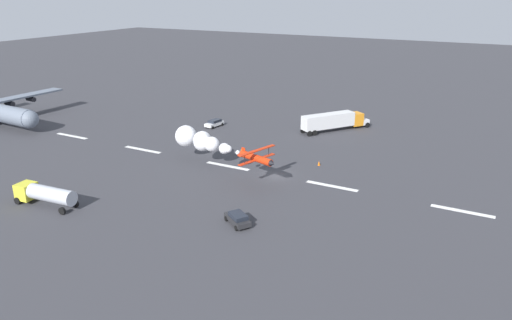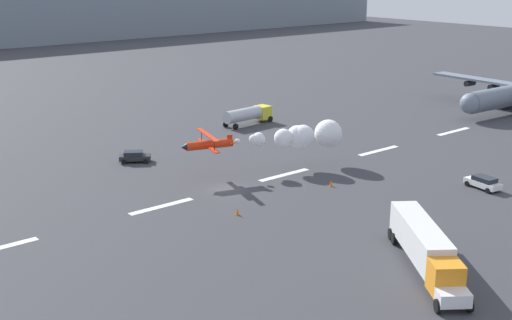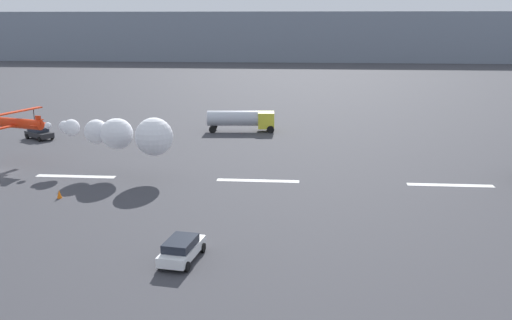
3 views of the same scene
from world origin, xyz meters
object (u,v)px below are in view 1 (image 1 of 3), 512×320
Objects in this scene: semi_truck_orange at (334,121)px; fuel_tanker_truck at (45,194)px; stunt_biplane_red at (201,141)px; traffic_cone_far at (241,151)px; traffic_cone_near at (319,163)px; airport_staff_sedan at (238,218)px; followme_car_yellow at (214,123)px.

semi_truck_orange reaches higher than fuel_tanker_truck.
stunt_biplane_red reaches higher than traffic_cone_far.
traffic_cone_near is 1.00× the size of traffic_cone_far.
traffic_cone_far is at bearing -61.38° from airport_staff_sedan.
followme_car_yellow is 30.46m from traffic_cone_near.
fuel_tanker_truck is at bearing 66.94° from semi_truck_orange.
semi_truck_orange is 18.93× the size of traffic_cone_far.
followme_car_yellow is at bearing -62.50° from stunt_biplane_red.
traffic_cone_far is at bearing 137.99° from followme_car_yellow.
fuel_tanker_truck is 12.56× the size of traffic_cone_near.
fuel_tanker_truck is (22.50, 52.85, -0.39)m from semi_truck_orange.
traffic_cone_near is (-28.11, 11.71, -0.44)m from followme_car_yellow.
stunt_biplane_red reaches higher than followme_car_yellow.
followme_car_yellow reaches higher than traffic_cone_far.
stunt_biplane_red is 32.24m from semi_truck_orange.
airport_staff_sedan reaches higher than traffic_cone_near.
semi_truck_orange is 3.06× the size of followme_car_yellow.
stunt_biplane_red is 23.33m from followme_car_yellow.
semi_truck_orange is 18.93× the size of traffic_cone_near.
traffic_cone_far is at bearing 64.81° from semi_truck_orange.
semi_truck_orange is at bearing -113.06° from fuel_tanker_truck.
followme_car_yellow is 18.11m from traffic_cone_far.
traffic_cone_far is at bearing 1.58° from traffic_cone_near.
followme_car_yellow is at bearing -42.01° from traffic_cone_far.
traffic_cone_far is at bearing -111.60° from fuel_tanker_truck.
airport_staff_sedan is 5.94× the size of traffic_cone_far.
semi_truck_orange is 23.47m from traffic_cone_far.
stunt_biplane_red is 28.69× the size of traffic_cone_near.
airport_staff_sedan is (-16.00, 15.84, -3.35)m from stunt_biplane_red.
fuel_tanker_truck is 42.09m from traffic_cone_near.
followme_car_yellow reaches higher than traffic_cone_near.
semi_truck_orange is at bearing -113.35° from stunt_biplane_red.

